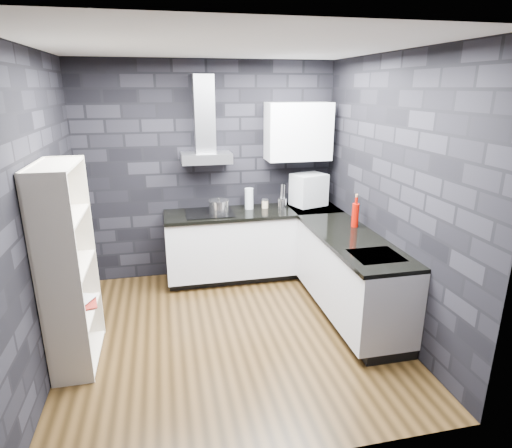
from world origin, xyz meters
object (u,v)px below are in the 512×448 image
object	(u,v)px
utensil_crock	(282,204)
bookshelf	(68,268)
glass_vase	(249,199)
red_bottle	(355,215)
fruit_bowl	(65,270)
pot	(219,207)
appliance_garage	(309,190)
storage_jar	(265,204)

from	to	relation	value
utensil_crock	bookshelf	bearing A→B (deg)	-148.79
glass_vase	bookshelf	distance (m)	2.41
red_bottle	fruit_bowl	world-z (taller)	red_bottle
bookshelf	fruit_bowl	xyz separation A→B (m)	(0.00, -0.13, 0.04)
pot	fruit_bowl	xyz separation A→B (m)	(-1.48, -1.49, -0.05)
fruit_bowl	utensil_crock	bearing A→B (deg)	33.47
glass_vase	utensil_crock	distance (m)	0.42
glass_vase	appliance_garage	world-z (taller)	appliance_garage
storage_jar	appliance_garage	xyz separation A→B (m)	(0.56, -0.06, 0.18)
fruit_bowl	glass_vase	bearing A→B (deg)	40.69
pot	fruit_bowl	size ratio (longest dim) A/B	1.10
bookshelf	utensil_crock	bearing A→B (deg)	28.03
storage_jar	appliance_garage	size ratio (longest dim) A/B	0.25
glass_vase	fruit_bowl	xyz separation A→B (m)	(-1.89, -1.62, -0.10)
utensil_crock	red_bottle	world-z (taller)	red_bottle
pot	glass_vase	xyz separation A→B (m)	(0.40, 0.13, 0.05)
glass_vase	storage_jar	world-z (taller)	glass_vase
storage_jar	pot	bearing A→B (deg)	-168.61
fruit_bowl	storage_jar	bearing A→B (deg)	37.68
glass_vase	bookshelf	world-z (taller)	bookshelf
appliance_garage	fruit_bowl	distance (m)	3.08
utensil_crock	red_bottle	bearing A→B (deg)	-55.39
utensil_crock	red_bottle	distance (m)	1.05
fruit_bowl	pot	bearing A→B (deg)	45.18
pot	fruit_bowl	distance (m)	2.11
pot	storage_jar	xyz separation A→B (m)	(0.61, 0.12, -0.03)
glass_vase	fruit_bowl	distance (m)	2.49
fruit_bowl	bookshelf	bearing A→B (deg)	90.00
storage_jar	bookshelf	world-z (taller)	bookshelf
glass_vase	appliance_garage	bearing A→B (deg)	-5.20
pot	bookshelf	size ratio (longest dim) A/B	0.13
bookshelf	storage_jar	bearing A→B (deg)	32.25
storage_jar	bookshelf	xyz separation A→B (m)	(-2.09, -1.49, -0.05)
red_bottle	glass_vase	bearing A→B (deg)	135.98
utensil_crock	bookshelf	size ratio (longest dim) A/B	0.08
glass_vase	bookshelf	xyz separation A→B (m)	(-1.89, -1.50, -0.13)
glass_vase	utensil_crock	world-z (taller)	glass_vase
glass_vase	storage_jar	size ratio (longest dim) A/B	2.67
utensil_crock	appliance_garage	world-z (taller)	appliance_garage
pot	appliance_garage	distance (m)	1.18
appliance_garage	red_bottle	xyz separation A→B (m)	(0.23, -0.90, -0.09)
pot	glass_vase	distance (m)	0.43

